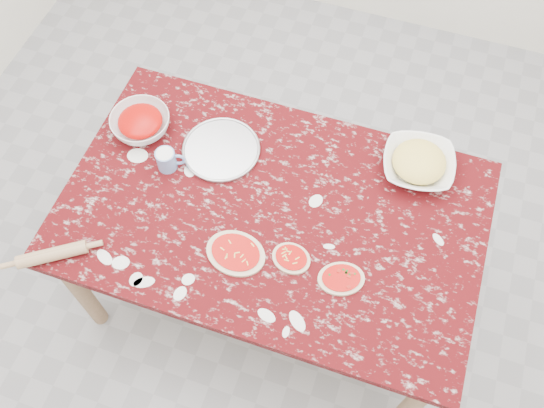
{
  "coord_description": "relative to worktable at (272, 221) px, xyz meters",
  "views": [
    {
      "loc": [
        0.35,
        -1.03,
        2.69
      ],
      "look_at": [
        0.0,
        0.0,
        0.8
      ],
      "focal_mm": 38.63,
      "sensor_mm": 36.0,
      "label": 1
    }
  ],
  "objects": [
    {
      "name": "sauce_bowl",
      "position": [
        -0.63,
        0.19,
        0.12
      ],
      "size": [
        0.29,
        0.29,
        0.08
      ],
      "primitive_type": "imported",
      "rotation": [
        0.0,
        0.0,
        0.2
      ],
      "color": "white",
      "rests_on": "worktable"
    },
    {
      "name": "pizza_right",
      "position": [
        0.32,
        -0.19,
        0.09
      ],
      "size": [
        0.2,
        0.18,
        0.02
      ],
      "color": "beige",
      "rests_on": "worktable"
    },
    {
      "name": "pizza_mid",
      "position": [
        0.13,
        -0.17,
        0.09
      ],
      "size": [
        0.16,
        0.14,
        0.02
      ],
      "color": "beige",
      "rests_on": "worktable"
    },
    {
      "name": "pizza_tray",
      "position": [
        -0.28,
        0.2,
        0.09
      ],
      "size": [
        0.36,
        0.36,
        0.01
      ],
      "primitive_type": "cylinder",
      "rotation": [
        0.0,
        0.0,
        -0.19
      ],
      "color": "#B2B2B7",
      "rests_on": "worktable"
    },
    {
      "name": "flour_mug",
      "position": [
        -0.45,
        0.06,
        0.13
      ],
      "size": [
        0.11,
        0.08,
        0.09
      ],
      "color": "#6C8DC6",
      "rests_on": "worktable"
    },
    {
      "name": "cheese_bowl",
      "position": [
        0.48,
        0.36,
        0.12
      ],
      "size": [
        0.32,
        0.32,
        0.07
      ],
      "primitive_type": "imported",
      "rotation": [
        0.0,
        0.0,
        0.15
      ],
      "color": "white",
      "rests_on": "worktable"
    },
    {
      "name": "rolling_pin",
      "position": [
        -0.69,
        -0.44,
        0.11
      ],
      "size": [
        0.23,
        0.18,
        0.05
      ],
      "primitive_type": "cylinder",
      "rotation": [
        0.0,
        1.57,
        0.6
      ],
      "color": "tan",
      "rests_on": "worktable"
    },
    {
      "name": "ground",
      "position": [
        0.0,
        0.0,
        -0.67
      ],
      "size": [
        4.0,
        4.0,
        0.0
      ],
      "primitive_type": "plane",
      "color": "gray"
    },
    {
      "name": "worktable",
      "position": [
        0.0,
        0.0,
        0.0
      ],
      "size": [
        1.6,
        1.0,
        0.75
      ],
      "color": "#3F070A",
      "rests_on": "ground"
    },
    {
      "name": "pizza_left",
      "position": [
        -0.07,
        -0.21,
        0.09
      ],
      "size": [
        0.24,
        0.2,
        0.02
      ],
      "color": "beige",
      "rests_on": "worktable"
    }
  ]
}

